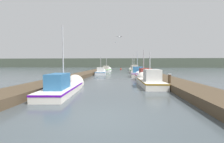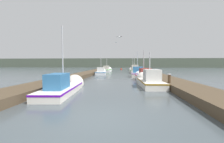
% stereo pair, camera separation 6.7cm
% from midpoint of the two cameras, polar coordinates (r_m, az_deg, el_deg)
% --- Properties ---
extents(ground_plane, '(200.00, 200.00, 0.00)m').
position_cam_midpoint_polar(ground_plane, '(5.43, -5.38, -18.05)').
color(ground_plane, '#424C51').
extents(dock_left, '(2.32, 40.00, 0.47)m').
position_cam_midpoint_polar(dock_left, '(21.93, -11.87, -1.41)').
color(dock_left, '#4C3D2B').
rests_on(dock_left, ground_plane).
extents(dock_right, '(2.32, 40.00, 0.47)m').
position_cam_midpoint_polar(dock_right, '(21.51, 16.23, -1.56)').
color(dock_right, '#4C3D2B').
rests_on(dock_right, ground_plane).
extents(distant_shore_ridge, '(120.00, 16.00, 4.21)m').
position_cam_midpoint_polar(distant_shore_ridge, '(76.02, 3.77, 3.27)').
color(distant_shore_ridge, '#4C5647').
rests_on(distant_shore_ridge, ground_plane).
extents(fishing_boat_0, '(1.99, 5.92, 4.93)m').
position_cam_midpoint_polar(fishing_boat_0, '(10.74, -17.65, -5.46)').
color(fishing_boat_0, silver).
rests_on(fishing_boat_0, ground_plane).
extents(fishing_boat_1, '(1.84, 5.84, 3.45)m').
position_cam_midpoint_polar(fishing_boat_1, '(13.83, 13.65, -3.36)').
color(fishing_boat_1, silver).
rests_on(fishing_boat_1, ground_plane).
extents(fishing_boat_2, '(1.85, 4.67, 3.97)m').
position_cam_midpoint_polar(fishing_boat_2, '(18.49, 11.63, -1.67)').
color(fishing_boat_2, silver).
rests_on(fishing_boat_2, ground_plane).
extents(fishing_boat_3, '(1.92, 5.07, 4.29)m').
position_cam_midpoint_polar(fishing_boat_3, '(22.56, 9.47, -0.68)').
color(fishing_boat_3, silver).
rests_on(fishing_boat_3, ground_plane).
extents(fishing_boat_4, '(2.07, 4.76, 3.99)m').
position_cam_midpoint_polar(fishing_boat_4, '(26.60, -4.34, -0.27)').
color(fishing_boat_4, silver).
rests_on(fishing_boat_4, ground_plane).
extents(fishing_boat_5, '(1.91, 4.70, 4.12)m').
position_cam_midpoint_polar(fishing_boat_5, '(30.42, 8.25, 0.42)').
color(fishing_boat_5, silver).
rests_on(fishing_boat_5, ground_plane).
extents(fishing_boat_6, '(2.03, 4.99, 3.79)m').
position_cam_midpoint_polar(fishing_boat_6, '(35.12, -2.10, 0.67)').
color(fishing_boat_6, silver).
rests_on(fishing_boat_6, ground_plane).
extents(fishing_boat_7, '(1.65, 5.39, 3.66)m').
position_cam_midpoint_polar(fishing_boat_7, '(39.07, 7.66, 0.92)').
color(fishing_boat_7, silver).
rests_on(fishing_boat_7, ground_plane).
extents(mooring_piling_0, '(0.25, 0.25, 1.33)m').
position_cam_midpoint_polar(mooring_piling_0, '(16.87, 16.10, -1.35)').
color(mooring_piling_0, '#473523').
rests_on(mooring_piling_0, ground_plane).
extents(mooring_piling_1, '(0.26, 0.26, 1.16)m').
position_cam_midpoint_polar(mooring_piling_1, '(12.05, 20.88, -3.58)').
color(mooring_piling_1, '#473523').
rests_on(mooring_piling_1, ground_plane).
extents(channel_buoy, '(0.49, 0.49, 0.99)m').
position_cam_midpoint_polar(channel_buoy, '(46.06, 3.35, 0.91)').
color(channel_buoy, red).
rests_on(channel_buoy, ground_plane).
extents(seagull_lead, '(0.31, 0.56, 0.12)m').
position_cam_midpoint_polar(seagull_lead, '(21.98, 1.37, 11.01)').
color(seagull_lead, white).
extents(seagull_1, '(0.56, 0.31, 0.12)m').
position_cam_midpoint_polar(seagull_1, '(14.16, 2.74, 13.02)').
color(seagull_1, white).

